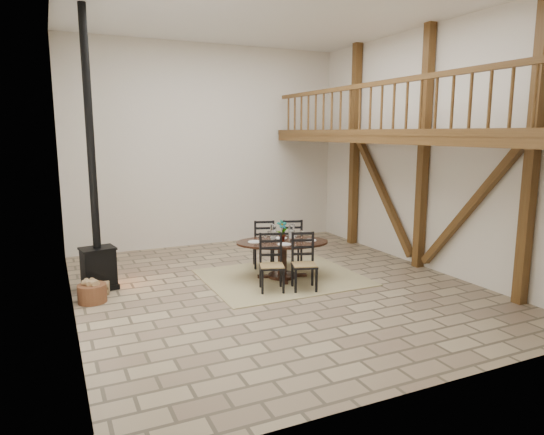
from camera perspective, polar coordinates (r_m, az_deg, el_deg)
name	(u,v)px	position (r m, az deg, el deg)	size (l,w,h in m)	color
ground	(276,287)	(9.15, 0.48, -8.17)	(8.00, 8.00, 0.00)	tan
room_shell	(334,123)	(9.27, 7.30, 10.92)	(7.02, 8.02, 5.01)	silver
rug	(282,277)	(9.69, 1.21, -7.06)	(3.00, 2.50, 0.02)	tan
dining_table	(282,257)	(9.58, 1.22, -4.67)	(2.06, 2.23, 1.16)	black
wood_stove	(96,228)	(9.31, -19.99, -1.20)	(0.68, 0.56, 5.00)	black
log_basket	(92,293)	(8.86, -20.40, -8.27)	(0.48, 0.48, 0.39)	brown
log_stack	(100,289)	(9.22, -19.63, -7.89)	(0.36, 0.28, 0.22)	tan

